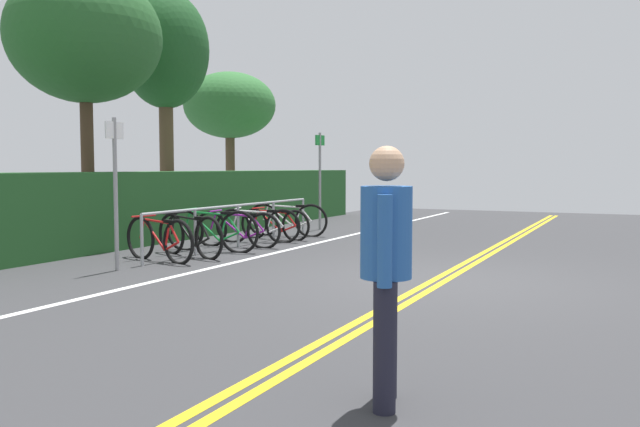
{
  "coord_description": "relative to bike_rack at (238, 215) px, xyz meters",
  "views": [
    {
      "loc": [
        -8.48,
        -2.32,
        1.49
      ],
      "look_at": [
        1.26,
        2.39,
        0.73
      ],
      "focal_mm": 37.0,
      "sensor_mm": 36.0,
      "label": 1
    }
  ],
  "objects": [
    {
      "name": "tree_far_right",
      "position": [
        2.24,
        3.45,
        3.61
      ],
      "size": [
        2.08,
        2.08,
        5.66
      ],
      "color": "brown",
      "rests_on": "ground_plane"
    },
    {
      "name": "tree_extra",
      "position": [
        6.16,
        4.25,
        2.71
      ],
      "size": [
        2.72,
        2.72,
        4.3
      ],
      "color": "brown",
      "rests_on": "ground_plane"
    },
    {
      "name": "sign_post_far",
      "position": [
        3.77,
        0.12,
        0.8
      ],
      "size": [
        0.36,
        0.08,
        2.31
      ],
      "color": "gray",
      "rests_on": "ground_plane"
    },
    {
      "name": "centre_line_yellow_inner",
      "position": [
        -1.92,
        -4.49,
        -0.59
      ],
      "size": [
        26.0,
        0.1,
        0.0
      ],
      "primitive_type": "cube",
      "color": "gold",
      "rests_on": "ground_plane"
    },
    {
      "name": "bicycle_0",
      "position": [
        -2.14,
        0.11,
        -0.24
      ],
      "size": [
        0.54,
        1.66,
        0.74
      ],
      "color": "black",
      "rests_on": "ground_plane"
    },
    {
      "name": "bicycle_6",
      "position": [
        2.12,
        0.11,
        -0.24
      ],
      "size": [
        0.5,
        1.8,
        0.75
      ],
      "color": "black",
      "rests_on": "ground_plane"
    },
    {
      "name": "tree_mid",
      "position": [
        -0.75,
        2.98,
        3.4
      ],
      "size": [
        2.95,
        2.95,
        5.29
      ],
      "color": "#473323",
      "rests_on": "ground_plane"
    },
    {
      "name": "bike_rack",
      "position": [
        0.0,
        0.0,
        0.0
      ],
      "size": [
        5.37,
        0.05,
        0.8
      ],
      "color": "#9EA0A5",
      "rests_on": "ground_plane"
    },
    {
      "name": "bicycle_3",
      "position": [
        -0.03,
        0.0,
        -0.26
      ],
      "size": [
        0.46,
        1.79,
        0.71
      ],
      "color": "black",
      "rests_on": "ground_plane"
    },
    {
      "name": "bicycle_5",
      "position": [
        1.44,
        0.03,
        -0.28
      ],
      "size": [
        0.46,
        1.67,
        0.68
      ],
      "color": "black",
      "rests_on": "ground_plane"
    },
    {
      "name": "bike_lane_stripe_white",
      "position": [
        -1.92,
        -1.07,
        -0.59
      ],
      "size": [
        26.0,
        0.12,
        0.0
      ],
      "primitive_type": "cube",
      "color": "white",
      "rests_on": "ground_plane"
    },
    {
      "name": "centre_line_yellow_outer",
      "position": [
        -1.92,
        -4.33,
        -0.59
      ],
      "size": [
        26.0,
        0.1,
        0.0
      ],
      "primitive_type": "cube",
      "color": "gold",
      "rests_on": "ground_plane"
    },
    {
      "name": "bicycle_4",
      "position": [
        0.8,
        0.04,
        -0.25
      ],
      "size": [
        0.66,
        1.64,
        0.72
      ],
      "color": "black",
      "rests_on": "ground_plane"
    },
    {
      "name": "sign_post_near",
      "position": [
        -3.17,
        0.02,
        0.73
      ],
      "size": [
        0.36,
        0.06,
        2.2
      ],
      "color": "gray",
      "rests_on": "ground_plane"
    },
    {
      "name": "bicycle_2",
      "position": [
        -0.78,
        0.05,
        -0.22
      ],
      "size": [
        0.46,
        1.84,
        0.79
      ],
      "color": "black",
      "rests_on": "ground_plane"
    },
    {
      "name": "pedestrian",
      "position": [
        -6.58,
        -5.34,
        0.34
      ],
      "size": [
        0.47,
        0.32,
        1.62
      ],
      "color": "#1E1E2D",
      "rests_on": "ground_plane"
    },
    {
      "name": "hedge_backdrop",
      "position": [
        1.5,
        2.15,
        0.11
      ],
      "size": [
        14.32,
        1.14,
        1.4
      ],
      "primitive_type": "cube",
      "color": "#235626",
      "rests_on": "ground_plane"
    },
    {
      "name": "ground_plane",
      "position": [
        -1.92,
        -4.41,
        -0.62
      ],
      "size": [
        28.88,
        12.69,
        0.05
      ],
      "primitive_type": "cube",
      "color": "#353538"
    },
    {
      "name": "bicycle_1",
      "position": [
        -1.47,
        0.01,
        -0.24
      ],
      "size": [
        0.63,
        1.71,
        0.75
      ],
      "color": "black",
      "rests_on": "ground_plane"
    }
  ]
}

